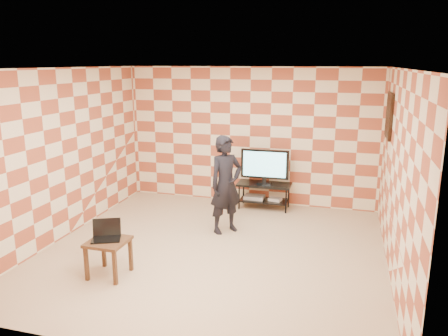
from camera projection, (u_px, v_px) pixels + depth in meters
The scene contains 14 objects.
floor at pixel (213, 251), 6.61m from camera, with size 5.00×5.00×0.00m, color tan.
wall_back at pixel (250, 136), 8.63m from camera, with size 5.00×0.02×2.70m, color beige.
wall_front at pixel (132, 225), 3.95m from camera, with size 5.00×0.02×2.70m, color beige.
wall_left at pixel (63, 154), 6.95m from camera, with size 0.02×5.00×2.70m, color beige.
wall_right at pixel (398, 176), 5.63m from camera, with size 0.02×5.00×2.70m, color beige.
ceiling at pixel (212, 68), 5.97m from camera, with size 5.00×5.00×0.02m, color white.
wall_art at pixel (389, 116), 6.95m from camera, with size 0.04×0.72×0.72m.
tv_stand at pixel (264, 190), 8.45m from camera, with size 1.03×0.46×0.50m.
tv at pixel (265, 165), 8.33m from camera, with size 0.92×0.18×0.67m.
dvd_player at pixel (254, 197), 8.55m from camera, with size 0.39×0.28×0.06m, color #AEAEB1.
game_console at pixel (275, 199), 8.43m from camera, with size 0.24×0.17×0.05m, color silver.
side_table at pixel (108, 247), 5.76m from camera, with size 0.50×0.50×0.50m.
laptop at pixel (106, 235), 5.79m from camera, with size 0.45×0.41×0.25m.
person at pixel (226, 185), 7.18m from camera, with size 0.60×0.39×1.63m, color black.
Camera 1 is at (1.81, -5.85, 2.78)m, focal length 35.00 mm.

